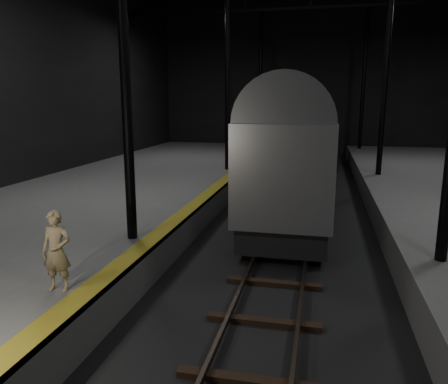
% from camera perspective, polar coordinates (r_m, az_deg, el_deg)
% --- Properties ---
extents(ground, '(44.00, 44.00, 0.00)m').
position_cam_1_polar(ground, '(15.09, 8.20, -5.93)').
color(ground, black).
rests_on(ground, ground).
extents(platform_left, '(9.00, 43.80, 1.00)m').
position_cam_1_polar(platform_left, '(17.17, -17.57, -2.44)').
color(platform_left, '#555653').
rests_on(platform_left, ground).
extents(tactile_strip, '(0.50, 43.80, 0.01)m').
position_cam_1_polar(tactile_strip, '(15.38, -3.85, -1.60)').
color(tactile_strip, olive).
rests_on(tactile_strip, platform_left).
extents(track, '(2.40, 43.00, 0.24)m').
position_cam_1_polar(track, '(15.06, 8.21, -5.69)').
color(track, '#3F3328').
rests_on(track, ground).
extents(train, '(2.94, 19.64, 5.25)m').
position_cam_1_polar(train, '(21.34, 9.94, 7.29)').
color(train, '#A1A3A9').
rests_on(train, ground).
extents(woman, '(0.60, 0.42, 1.58)m').
position_cam_1_polar(woman, '(8.93, -21.02, -7.24)').
color(woman, '#97825C').
rests_on(woman, platform_left).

